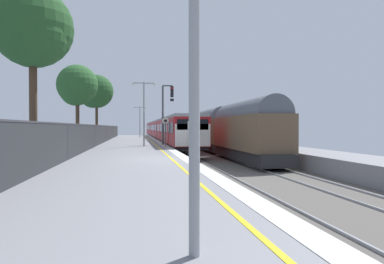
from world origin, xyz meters
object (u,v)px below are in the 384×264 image
Objects in this scene: commuter_train_at_platform at (161,129)px; background_tree_right at (34,31)px; signal_gantry at (166,108)px; background_tree_left at (77,87)px; platform_lamp_mid at (144,108)px; background_tree_centre at (95,93)px; freight_train_adjacent_track at (226,129)px; speed_limit_sign at (165,128)px; platform_lamp_far at (140,119)px.

commuter_train_at_platform is 6.98× the size of background_tree_right.
signal_gantry is 0.76× the size of background_tree_left.
platform_lamp_mid is at bearing -128.47° from signal_gantry.
signal_gantry is 1.02× the size of platform_lamp_mid.
background_tree_left is (-9.44, -25.11, 3.98)m from commuter_train_at_platform.
platform_lamp_mid is 15.57m from background_tree_centre.
freight_train_adjacent_track reaches higher than speed_limit_sign.
background_tree_centre reaches higher than signal_gantry.
platform_lamp_far is 0.60× the size of background_tree_centre.
background_tree_right is at bearing -124.06° from signal_gantry.
freight_train_adjacent_track is 3.10× the size of background_tree_centre.
background_tree_centre reaches higher than platform_lamp_far.
freight_train_adjacent_track is 2.69× the size of background_tree_right.
background_tree_left is (-5.90, 3.02, 2.03)m from platform_lamp_mid.
background_tree_right is (-0.65, -23.88, 1.05)m from background_tree_centre.
platform_lamp_mid is 25.51m from platform_lamp_far.
platform_lamp_mid is 11.93m from background_tree_right.
platform_lamp_mid is at bearing 57.22° from background_tree_right.
background_tree_centre reaches higher than platform_lamp_mid.
background_tree_right reaches higher than freight_train_adjacent_track.
platform_lamp_far is at bearing 95.10° from signal_gantry.
signal_gantry is 3.29m from platform_lamp_mid.
speed_limit_sign is 9.53m from background_tree_left.
background_tree_right is at bearing -133.95° from speed_limit_sign.
platform_lamp_mid is 0.68× the size of background_tree_centre.
freight_train_adjacent_track is 18.67m from background_tree_centre.
background_tree_right is at bearing -91.13° from background_tree_left.
platform_lamp_far is (-3.54, -2.62, 1.62)m from commuter_train_at_platform.
speed_limit_sign is (-0.36, -3.99, -1.85)m from signal_gantry.
platform_lamp_mid is 6.93m from background_tree_left.
background_tree_left reaches higher than speed_limit_sign.
background_tree_centre is (0.40, 11.31, 0.57)m from background_tree_left.
speed_limit_sign is at bearing -95.08° from signal_gantry.
platform_lamp_far is (-2.05, 22.94, -0.53)m from signal_gantry.
platform_lamp_mid is 0.59× the size of background_tree_right.
freight_train_adjacent_track is 4.51× the size of signal_gantry.
platform_lamp_far is at bearing 93.59° from speed_limit_sign.
commuter_train_at_platform is 11.89× the size of platform_lamp_mid.
background_tree_left reaches higher than freight_train_adjacent_track.
commuter_train_at_platform is 29.61m from speed_limit_sign.
background_tree_right is (-6.15, -35.06, 3.98)m from platform_lamp_far.
platform_lamp_far is 12.80m from background_tree_centre.
freight_train_adjacent_track is (4.00, -26.43, 0.21)m from commuter_train_at_platform.
platform_lamp_mid reaches higher than speed_limit_sign.
background_tree_right is (-6.15, -9.55, 3.66)m from platform_lamp_mid.
signal_gantry reaches higher than commuter_train_at_platform.
background_tree_left is at bearing -92.02° from background_tree_centre.
background_tree_left is 0.78× the size of background_tree_right.
signal_gantry is 8.17m from background_tree_left.
commuter_train_at_platform is 4.69m from platform_lamp_far.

